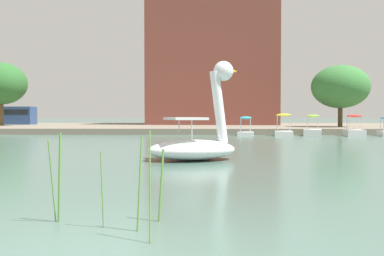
% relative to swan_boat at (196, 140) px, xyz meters
% --- Properties ---
extents(shore_bank_far, '(150.92, 25.09, 0.45)m').
position_rel_swan_boat_xyz_m(shore_bank_far, '(-0.69, 30.75, -0.44)').
color(shore_bank_far, slate).
rests_on(shore_bank_far, ground_plane).
extents(swan_boat, '(3.37, 2.67, 3.27)m').
position_rel_swan_boat_xyz_m(swan_boat, '(0.00, 0.00, 0.00)').
color(swan_boat, white).
rests_on(swan_boat, ground_plane).
extents(pedal_boat_cyan, '(1.33, 1.85, 1.39)m').
position_rel_swan_boat_xyz_m(pedal_boat_cyan, '(3.21, 16.94, -0.28)').
color(pedal_boat_cyan, white).
rests_on(pedal_boat_cyan, ground_plane).
extents(pedal_boat_yellow, '(1.50, 2.29, 1.59)m').
position_rel_swan_boat_xyz_m(pedal_boat_yellow, '(5.87, 16.66, -0.22)').
color(pedal_boat_yellow, white).
rests_on(pedal_boat_yellow, ground_plane).
extents(pedal_boat_lime, '(1.71, 2.43, 1.52)m').
position_rel_swan_boat_xyz_m(pedal_boat_lime, '(7.99, 16.90, -0.26)').
color(pedal_boat_lime, white).
rests_on(pedal_boat_lime, ground_plane).
extents(pedal_boat_red, '(1.47, 2.25, 1.53)m').
position_rel_swan_boat_xyz_m(pedal_boat_red, '(10.80, 16.51, -0.24)').
color(pedal_boat_red, white).
rests_on(pedal_boat_red, ground_plane).
extents(tree_broadleaf_right, '(6.95, 7.00, 6.25)m').
position_rel_swan_boat_xyz_m(tree_broadleaf_right, '(-19.92, 27.84, 3.92)').
color(tree_broadleaf_right, brown).
rests_on(tree_broadleaf_right, shore_bank_far).
extents(tree_broadleaf_behind_dock, '(5.69, 5.41, 5.42)m').
position_rel_swan_boat_xyz_m(tree_broadleaf_behind_dock, '(12.18, 24.07, 3.30)').
color(tree_broadleaf_behind_dock, '#4C3823').
rests_on(tree_broadleaf_behind_dock, shore_bank_far).
extents(parked_van, '(4.76, 2.06, 1.98)m').
position_rel_swan_boat_xyz_m(parked_van, '(-21.13, 33.33, 0.86)').
color(parked_van, navy).
rests_on(parked_van, shore_bank_far).
extents(apartment_block, '(15.32, 13.39, 15.04)m').
position_rel_swan_boat_xyz_m(apartment_block, '(1.52, 36.71, 7.30)').
color(apartment_block, brown).
rests_on(apartment_block, shore_bank_far).
extents(reed_clump_foreground, '(3.21, 1.27, 1.29)m').
position_rel_swan_boat_xyz_m(reed_clump_foreground, '(-1.68, -8.28, -0.14)').
color(reed_clump_foreground, '#568E38').
rests_on(reed_clump_foreground, ground_plane).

